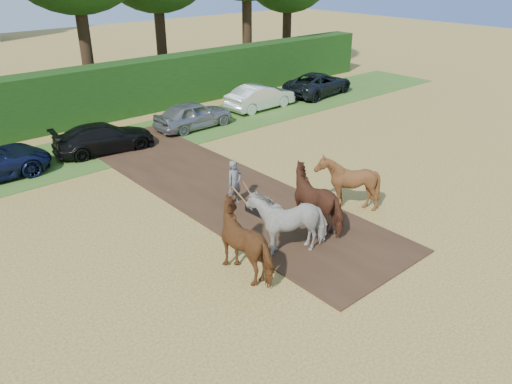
# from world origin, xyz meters

# --- Properties ---
(ground) EXTENTS (120.00, 120.00, 0.00)m
(ground) POSITION_xyz_m (0.00, 0.00, 0.00)
(ground) COLOR gold
(ground) RESTS_ON ground
(earth_strip) EXTENTS (4.50, 17.00, 0.05)m
(earth_strip) POSITION_xyz_m (1.50, 7.00, 0.03)
(earth_strip) COLOR #472D1C
(earth_strip) RESTS_ON ground
(grass_verge) EXTENTS (50.00, 5.00, 0.03)m
(grass_verge) POSITION_xyz_m (0.00, 14.00, 0.01)
(grass_verge) COLOR #38601E
(grass_verge) RESTS_ON ground
(hedgerow) EXTENTS (46.00, 1.60, 3.00)m
(hedgerow) POSITION_xyz_m (0.00, 18.50, 1.50)
(hedgerow) COLOR #14380F
(hedgerow) RESTS_ON ground
(plough_team) EXTENTS (6.78, 5.16, 2.07)m
(plough_team) POSITION_xyz_m (1.33, 1.97, 1.02)
(plough_team) COLOR brown
(plough_team) RESTS_ON ground
(parked_cars) EXTENTS (36.14, 3.49, 1.49)m
(parked_cars) POSITION_xyz_m (1.65, 14.01, 0.72)
(parked_cars) COLOR silver
(parked_cars) RESTS_ON ground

